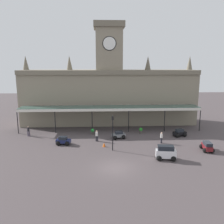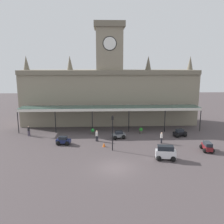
{
  "view_description": "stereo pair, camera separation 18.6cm",
  "coord_description": "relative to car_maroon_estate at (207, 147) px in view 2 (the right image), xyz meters",
  "views": [
    {
      "loc": [
        -1.55,
        -24.23,
        11.33
      ],
      "look_at": [
        0.0,
        8.4,
        4.64
      ],
      "focal_mm": 37.41,
      "sensor_mm": 36.0,
      "label": 1
    },
    {
      "loc": [
        -1.36,
        -24.24,
        11.33
      ],
      "look_at": [
        0.0,
        8.4,
        4.64
      ],
      "focal_mm": 37.41,
      "sensor_mm": 36.0,
      "label": 2
    }
  ],
  "objects": [
    {
      "name": "station_building",
      "position": [
        -12.5,
        15.86,
        5.53
      ],
      "size": [
        32.85,
        6.05,
        18.74
      ],
      "color": "gray",
      "rests_on": "ground"
    },
    {
      "name": "traffic_cone",
      "position": [
        -13.68,
        2.22,
        -0.27
      ],
      "size": [
        0.4,
        0.4,
        0.59
      ],
      "primitive_type": "cone",
      "color": "orange",
      "rests_on": "ground"
    },
    {
      "name": "victorian_lamppost",
      "position": [
        -12.56,
        0.75,
        2.43
      ],
      "size": [
        0.3,
        0.3,
        4.82
      ],
      "color": "black",
      "rests_on": "ground"
    },
    {
      "name": "pedestrian_crossing_forecourt",
      "position": [
        -25.75,
        7.77,
        0.34
      ],
      "size": [
        0.38,
        0.34,
        1.67
      ],
      "color": "#3F384C",
      "rests_on": "ground"
    },
    {
      "name": "car_white_van",
      "position": [
        -6.29,
        -2.61,
        0.24
      ],
      "size": [
        2.52,
        1.84,
        1.77
      ],
      "color": "silver",
      "rests_on": "ground"
    },
    {
      "name": "car_black_sedan",
      "position": [
        -1.52,
        6.5,
        -0.06
      ],
      "size": [
        2.2,
        1.8,
        1.19
      ],
      "color": "black",
      "rests_on": "ground"
    },
    {
      "name": "car_maroon_estate",
      "position": [
        0.0,
        0.0,
        0.0
      ],
      "size": [
        1.71,
        2.34,
        1.27
      ],
      "color": "maroon",
      "rests_on": "ground"
    },
    {
      "name": "ground_plane",
      "position": [
        -12.5,
        -4.6,
        -0.56
      ],
      "size": [
        140.0,
        140.0,
        0.0
      ],
      "primitive_type": "plane",
      "color": "#4C4344"
    },
    {
      "name": "planter_by_canopy",
      "position": [
        -15.5,
        8.31,
        -0.07
      ],
      "size": [
        0.6,
        0.6,
        0.96
      ],
      "color": "#47423D",
      "rests_on": "ground"
    },
    {
      "name": "car_grey_sedan",
      "position": [
        -11.38,
        5.85,
        -0.06
      ],
      "size": [
        2.18,
        1.77,
        1.19
      ],
      "color": "slate",
      "rests_on": "ground"
    },
    {
      "name": "pedestrian_beside_cars",
      "position": [
        -5.28,
        3.35,
        0.34
      ],
      "size": [
        0.34,
        0.39,
        1.67
      ],
      "color": "black",
      "rests_on": "ground"
    },
    {
      "name": "pedestrian_near_entrance",
      "position": [
        -14.73,
        4.7,
        0.34
      ],
      "size": [
        0.38,
        0.34,
        1.67
      ],
      "color": "black",
      "rests_on": "ground"
    },
    {
      "name": "entrance_canopy",
      "position": [
        -12.5,
        10.62,
        3.45
      ],
      "size": [
        30.95,
        3.26,
        4.17
      ],
      "color": "#38564C",
      "rests_on": "ground"
    },
    {
      "name": "car_navy_sedan",
      "position": [
        -19.52,
        3.41,
        -0.06
      ],
      "size": [
        2.16,
        1.72,
        1.19
      ],
      "color": "#19214C",
      "rests_on": "ground"
    },
    {
      "name": "planter_near_kerb",
      "position": [
        -7.44,
        8.51,
        -0.07
      ],
      "size": [
        0.6,
        0.6,
        0.96
      ],
      "color": "#47423D",
      "rests_on": "ground"
    }
  ]
}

